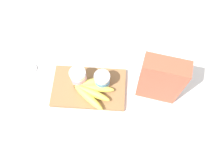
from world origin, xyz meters
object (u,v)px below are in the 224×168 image
at_px(cereal_box, 161,80).
at_px(spoon, 36,72).
at_px(cutting_board, 89,88).
at_px(yogurt_cup_front, 79,77).
at_px(banana_bunch, 92,90).
at_px(yogurt_cup_back, 102,80).

bearing_deg(cereal_box, spoon, -176.15).
relative_size(cutting_board, cereal_box, 1.22).
height_order(yogurt_cup_front, banana_bunch, yogurt_cup_front).
height_order(yogurt_cup_front, yogurt_cup_back, yogurt_cup_front).
distance_m(yogurt_cup_front, spoon, 0.24).
relative_size(yogurt_cup_front, spoon, 0.73).
bearing_deg(yogurt_cup_back, cereal_box, -4.12).
height_order(yogurt_cup_back, banana_bunch, yogurt_cup_back).
distance_m(banana_bunch, spoon, 0.30).
bearing_deg(cereal_box, cutting_board, -169.15).
height_order(cereal_box, banana_bunch, cereal_box).
bearing_deg(spoon, cereal_box, -6.43).
distance_m(cereal_box, yogurt_cup_back, 0.26).
distance_m(yogurt_cup_front, banana_bunch, 0.09).
xyz_separation_m(cutting_board, cereal_box, (0.32, 0.00, 0.13)).
relative_size(yogurt_cup_back, banana_bunch, 0.42).
relative_size(cereal_box, banana_bunch, 1.45).
bearing_deg(spoon, yogurt_cup_back, -8.15).
bearing_deg(banana_bunch, spoon, 162.22).
bearing_deg(yogurt_cup_back, spoon, 171.85).
relative_size(yogurt_cup_back, spoon, 0.65).
distance_m(cutting_board, banana_bunch, 0.04).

